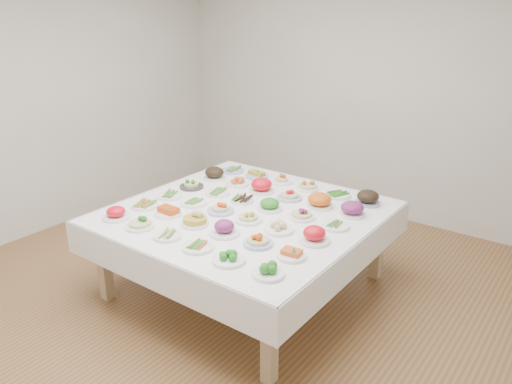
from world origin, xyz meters
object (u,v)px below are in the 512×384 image
Objects in this scene: dish_18 at (191,182)px; dish_35 at (368,197)px; dish_0 at (116,212)px; display_table at (246,218)px.

dish_18 is 1.02× the size of dish_35.
dish_0 is 1.01× the size of dish_18.
dish_35 reaches higher than display_table.
display_table is at bearing -10.60° from dish_18.
dish_18 is (-0.01, 0.91, 0.00)m from dish_0.
dish_0 is (-0.77, -0.77, 0.13)m from display_table.
display_table is at bearing -135.03° from dish_35.
display_table is 1.10m from dish_35.
display_table is 9.30× the size of dish_0.
dish_35 is at bearing 44.97° from display_table.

